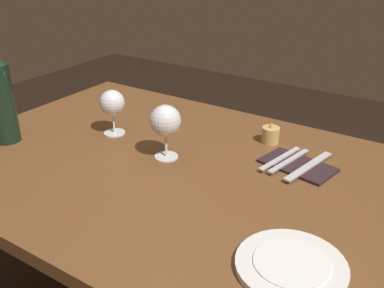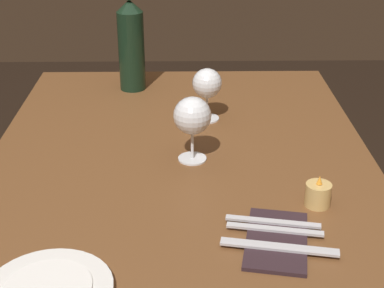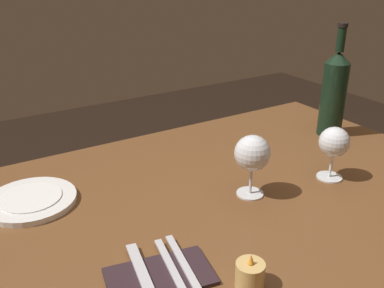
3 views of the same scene
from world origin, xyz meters
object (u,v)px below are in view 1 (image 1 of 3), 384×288
(wine_bottle, at_px, (0,96))
(fork_outer, at_px, (280,158))
(dinner_plate, at_px, (291,265))
(fork_inner, at_px, (289,161))
(wine_glass_left, at_px, (112,104))
(votive_candle, at_px, (271,135))
(folded_napkin, at_px, (297,165))
(wine_glass_right, at_px, (165,121))
(table_knife, at_px, (309,166))

(wine_bottle, bearing_deg, fork_outer, 23.42)
(dinner_plate, bearing_deg, wine_bottle, 175.89)
(dinner_plate, distance_m, fork_inner, 0.42)
(wine_bottle, relative_size, dinner_plate, 1.68)
(wine_glass_left, height_order, votive_candle, wine_glass_left)
(dinner_plate, distance_m, folded_napkin, 0.41)
(wine_glass_left, distance_m, wine_bottle, 0.32)
(wine_glass_right, bearing_deg, votive_candle, 51.04)
(fork_inner, bearing_deg, folded_napkin, 0.00)
(votive_candle, height_order, table_knife, votive_candle)
(wine_glass_left, bearing_deg, fork_inner, 11.31)
(folded_napkin, relative_size, table_knife, 0.99)
(wine_bottle, height_order, table_knife, wine_bottle)
(wine_glass_right, xyz_separation_m, dinner_plate, (0.46, -0.24, -0.10))
(folded_napkin, bearing_deg, wine_glass_right, -155.49)
(dinner_plate, bearing_deg, folded_napkin, 109.49)
(wine_glass_right, distance_m, dinner_plate, 0.53)
(folded_napkin, relative_size, fork_inner, 1.16)
(dinner_plate, bearing_deg, fork_inner, 112.70)
(votive_candle, xyz_separation_m, fork_outer, (0.07, -0.10, -0.01))
(fork_inner, bearing_deg, dinner_plate, -67.30)
(wine_glass_right, xyz_separation_m, wine_bottle, (-0.46, -0.17, 0.03))
(table_knife, bearing_deg, fork_inner, 180.00)
(wine_bottle, relative_size, table_knife, 1.68)
(wine_glass_left, bearing_deg, table_knife, 10.28)
(wine_bottle, xyz_separation_m, fork_inner, (0.77, 0.32, -0.13))
(votive_candle, height_order, dinner_plate, votive_candle)
(votive_candle, bearing_deg, wine_glass_left, -154.44)
(wine_glass_left, relative_size, fork_outer, 0.79)
(votive_candle, relative_size, dinner_plate, 0.32)
(dinner_plate, bearing_deg, fork_outer, 115.78)
(wine_glass_left, height_order, fork_outer, wine_glass_left)
(fork_outer, bearing_deg, table_knife, 0.00)
(votive_candle, xyz_separation_m, dinner_plate, (0.26, -0.49, -0.02))
(votive_candle, relative_size, fork_inner, 0.37)
(wine_glass_right, xyz_separation_m, fork_outer, (0.28, 0.15, -0.10))
(wine_glass_left, distance_m, wine_glass_right, 0.23)
(fork_inner, bearing_deg, table_knife, 0.00)
(fork_outer, bearing_deg, wine_glass_right, -151.69)
(votive_candle, bearing_deg, table_knife, -32.90)
(dinner_plate, bearing_deg, wine_glass_right, 152.73)
(wine_glass_left, height_order, dinner_plate, wine_glass_left)
(dinner_plate, xyz_separation_m, fork_outer, (-0.19, 0.39, 0.00))
(wine_glass_right, distance_m, fork_outer, 0.33)
(wine_glass_left, relative_size, fork_inner, 0.79)
(folded_napkin, bearing_deg, dinner_plate, -70.51)
(wine_bottle, bearing_deg, votive_candle, 32.31)
(dinner_plate, distance_m, fork_outer, 0.43)
(wine_glass_left, relative_size, wine_glass_right, 0.92)
(folded_napkin, bearing_deg, wine_glass_left, -169.18)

